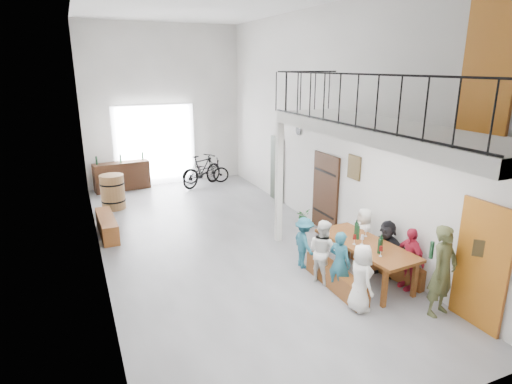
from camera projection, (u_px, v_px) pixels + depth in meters
name	position (u px, v px, depth m)	size (l,w,h in m)	color
floor	(222.00, 242.00, 10.38)	(12.00, 12.00, 0.00)	slate
room_walls	(218.00, 92.00, 9.37)	(12.00, 12.00, 12.00)	white
gateway_portal	(155.00, 145.00, 15.06)	(2.80, 0.08, 2.80)	white
right_wall_decor	(366.00, 179.00, 9.28)	(0.07, 8.28, 5.07)	#9D5715
balcony	(382.00, 133.00, 7.55)	(1.52, 5.62, 4.00)	silver
tasting_table	(366.00, 247.00, 8.34)	(1.06, 2.23, 0.79)	brown
bench_inner	(336.00, 278.00, 8.17)	(0.28, 1.77, 0.41)	brown
bench_wall	(387.00, 264.00, 8.76)	(0.24, 1.81, 0.42)	brown
tableware	(366.00, 236.00, 8.26)	(0.53, 1.07, 0.35)	black
side_bench	(107.00, 226.00, 10.75)	(0.38, 1.72, 0.48)	brown
oak_barrel	(113.00, 192.00, 12.65)	(0.70, 0.70, 1.03)	brown
serving_counter	(122.00, 176.00, 14.59)	(1.83, 0.51, 0.96)	#341C0E
counter_bottles	(120.00, 158.00, 14.42)	(1.58, 0.22, 0.28)	black
guest_left_a	(361.00, 278.00, 7.35)	(0.59, 0.39, 1.22)	white
guest_left_b	(340.00, 263.00, 7.88)	(0.45, 0.30, 1.23)	#215D70
guest_left_c	(323.00, 251.00, 8.36)	(0.62, 0.48, 1.27)	white
guest_left_d	(304.00, 243.00, 8.94)	(0.71, 0.41, 1.10)	#215D70
guest_right_a	(409.00, 258.00, 8.08)	(0.72, 0.30, 1.22)	#B61F39
guest_right_b	(386.00, 248.00, 8.58)	(1.09, 0.35, 1.17)	black
guest_right_c	(363.00, 235.00, 9.24)	(0.58, 0.38, 1.19)	white
host_standing	(443.00, 271.00, 7.17)	(0.58, 0.38, 1.60)	#474D2B
potted_plant	(303.00, 216.00, 11.58)	(0.35, 0.30, 0.39)	#1B4C1E
bicycle_near	(206.00, 171.00, 15.43)	(0.58, 1.67, 0.88)	black
bicycle_far	(202.00, 170.00, 15.04)	(0.53, 1.88, 1.13)	black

